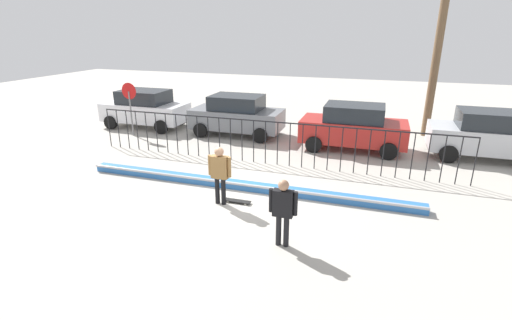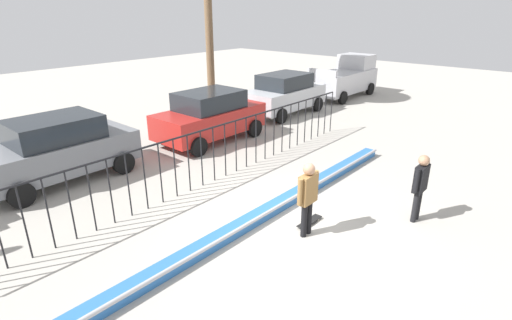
{
  "view_description": "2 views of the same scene",
  "coord_description": "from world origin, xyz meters",
  "px_view_note": "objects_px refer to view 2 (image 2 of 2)",
  "views": [
    {
      "loc": [
        3.86,
        -9.51,
        4.88
      ],
      "look_at": [
        0.43,
        0.97,
        0.99
      ],
      "focal_mm": 26.41,
      "sensor_mm": 36.0,
      "label": 1
    },
    {
      "loc": [
        -6.78,
        -4.54,
        4.82
      ],
      "look_at": [
        0.38,
        1.7,
        1.11
      ],
      "focal_mm": 27.62,
      "sensor_mm": 36.0,
      "label": 2
    }
  ],
  "objects_px": {
    "skateboard": "(310,221)",
    "parked_car_silver": "(284,94)",
    "skateboarder": "(308,193)",
    "parked_car_red": "(210,116)",
    "pickup_truck": "(345,78)",
    "parked_car_gray": "(58,149)",
    "camera_operator": "(420,182)"
  },
  "relations": [
    {
      "from": "parked_car_red",
      "to": "parked_car_silver",
      "type": "distance_m",
      "value": 5.1
    },
    {
      "from": "camera_operator",
      "to": "parked_car_red",
      "type": "bearing_deg",
      "value": -36.33
    },
    {
      "from": "skateboard",
      "to": "skateboarder",
      "type": "bearing_deg",
      "value": -165.92
    },
    {
      "from": "parked_car_gray",
      "to": "camera_operator",
      "type": "bearing_deg",
      "value": -61.45
    },
    {
      "from": "parked_car_gray",
      "to": "pickup_truck",
      "type": "relative_size",
      "value": 0.91
    },
    {
      "from": "skateboarder",
      "to": "pickup_truck",
      "type": "distance_m",
      "value": 15.32
    },
    {
      "from": "skateboarder",
      "to": "parked_car_silver",
      "type": "distance_m",
      "value": 10.82
    },
    {
      "from": "camera_operator",
      "to": "parked_car_red",
      "type": "relative_size",
      "value": 0.39
    },
    {
      "from": "skateboarder",
      "to": "pickup_truck",
      "type": "height_order",
      "value": "pickup_truck"
    },
    {
      "from": "skateboarder",
      "to": "parked_car_silver",
      "type": "xyz_separation_m",
      "value": [
        8.3,
        6.94,
        -0.07
      ]
    },
    {
      "from": "camera_operator",
      "to": "parked_car_gray",
      "type": "bearing_deg",
      "value": -2.78
    },
    {
      "from": "skateboard",
      "to": "parked_car_silver",
      "type": "relative_size",
      "value": 0.19
    },
    {
      "from": "parked_car_silver",
      "to": "pickup_truck",
      "type": "distance_m",
      "value": 5.45
    },
    {
      "from": "skateboarder",
      "to": "pickup_truck",
      "type": "relative_size",
      "value": 0.37
    },
    {
      "from": "skateboard",
      "to": "parked_car_silver",
      "type": "bearing_deg",
      "value": 30.9
    },
    {
      "from": "parked_car_red",
      "to": "parked_car_gray",
      "type": "bearing_deg",
      "value": 176.99
    },
    {
      "from": "pickup_truck",
      "to": "parked_car_silver",
      "type": "bearing_deg",
      "value": 173.4
    },
    {
      "from": "camera_operator",
      "to": "parked_car_silver",
      "type": "bearing_deg",
      "value": -64.97
    },
    {
      "from": "pickup_truck",
      "to": "skateboarder",
      "type": "bearing_deg",
      "value": -158.53
    },
    {
      "from": "skateboarder",
      "to": "parked_car_red",
      "type": "xyz_separation_m",
      "value": [
        3.21,
        6.59,
        -0.07
      ]
    },
    {
      "from": "skateboarder",
      "to": "camera_operator",
      "type": "xyz_separation_m",
      "value": [
        2.27,
        -1.62,
        -0.04
      ]
    },
    {
      "from": "skateboard",
      "to": "parked_car_gray",
      "type": "height_order",
      "value": "parked_car_gray"
    },
    {
      "from": "pickup_truck",
      "to": "parked_car_gray",
      "type": "bearing_deg",
      "value": 173.74
    },
    {
      "from": "skateboard",
      "to": "parked_car_silver",
      "type": "xyz_separation_m",
      "value": [
        7.85,
        6.74,
        0.91
      ]
    },
    {
      "from": "pickup_truck",
      "to": "parked_car_red",
      "type": "bearing_deg",
      "value": 176.21
    },
    {
      "from": "skateboard",
      "to": "parked_car_red",
      "type": "xyz_separation_m",
      "value": [
        2.76,
        6.39,
        0.91
      ]
    },
    {
      "from": "skateboarder",
      "to": "parked_car_red",
      "type": "distance_m",
      "value": 7.33
    },
    {
      "from": "parked_car_red",
      "to": "camera_operator",
      "type": "bearing_deg",
      "value": -93.25
    },
    {
      "from": "skateboard",
      "to": "parked_car_silver",
      "type": "distance_m",
      "value": 10.38
    },
    {
      "from": "skateboard",
      "to": "parked_car_red",
      "type": "relative_size",
      "value": 0.19
    },
    {
      "from": "pickup_truck",
      "to": "skateboard",
      "type": "bearing_deg",
      "value": -158.46
    },
    {
      "from": "parked_car_silver",
      "to": "camera_operator",
      "type": "bearing_deg",
      "value": -122.96
    }
  ]
}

